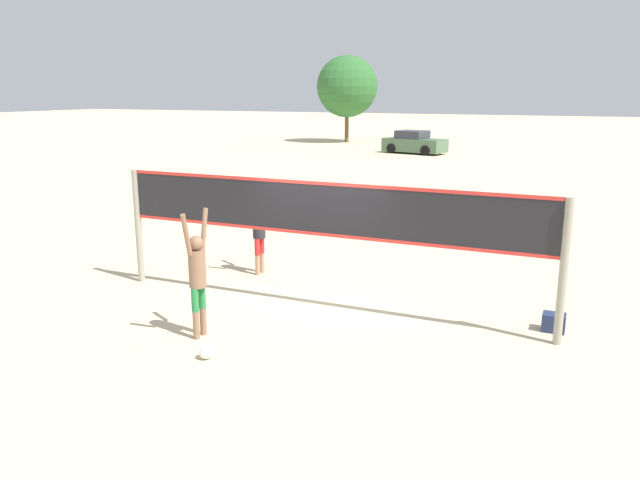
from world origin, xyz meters
TOP-DOWN VIEW (x-y plane):
  - ground_plane at (0.00, 0.00)m, footprint 200.00×200.00m
  - volleyball_net at (0.00, 0.00)m, footprint 8.56×0.14m
  - player_spiker at (-1.26, -2.10)m, footprint 0.28×0.71m
  - player_blocker at (-2.16, 1.54)m, footprint 0.28×0.69m
  - volleyball at (-0.66, -2.80)m, footprint 0.22×0.22m
  - gear_bag at (4.11, 0.57)m, footprint 0.38×0.30m
  - parked_car_near at (-6.54, 29.77)m, footprint 4.31×2.62m
  - tree_right_cluster at (-13.95, 36.48)m, footprint 4.77×4.77m

SIDE VIEW (x-z plane):
  - ground_plane at x=0.00m, z-range 0.00..0.00m
  - volleyball at x=-0.66m, z-range 0.00..0.22m
  - gear_bag at x=4.11m, z-range 0.00..0.31m
  - parked_car_near at x=-6.54m, z-range -0.07..1.41m
  - player_blocker at x=-2.16m, z-range 0.05..2.08m
  - player_spiker at x=-1.26m, z-range 0.06..2.20m
  - volleyball_net at x=0.00m, z-range 0.48..2.89m
  - tree_right_cluster at x=-13.95m, z-range 0.96..7.68m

